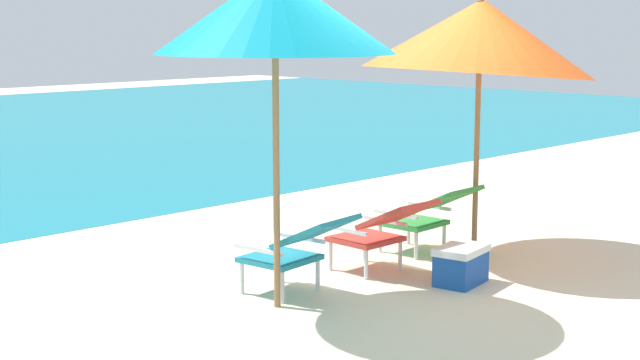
{
  "coord_description": "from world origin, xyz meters",
  "views": [
    {
      "loc": [
        -5.83,
        -5.22,
        2.13
      ],
      "look_at": [
        0.0,
        0.55,
        0.75
      ],
      "focal_mm": 52.45,
      "sensor_mm": 36.0,
      "label": 1
    }
  ],
  "objects_px": {
    "lounge_chair_center": "(381,228)",
    "beach_umbrella_right": "(480,36)",
    "lounge_chair_right": "(428,212)",
    "beach_umbrella_left": "(275,11)",
    "lounge_chair_left": "(297,246)",
    "cooler_box": "(461,265)"
  },
  "relations": [
    {
      "from": "cooler_box",
      "to": "lounge_chair_right",
      "type": "bearing_deg",
      "value": 54.24
    },
    {
      "from": "lounge_chair_center",
      "to": "lounge_chair_right",
      "type": "distance_m",
      "value": 0.82
    },
    {
      "from": "lounge_chair_left",
      "to": "cooler_box",
      "type": "height_order",
      "value": "lounge_chair_left"
    },
    {
      "from": "lounge_chair_right",
      "to": "lounge_chair_center",
      "type": "bearing_deg",
      "value": -170.84
    },
    {
      "from": "beach_umbrella_right",
      "to": "cooler_box",
      "type": "bearing_deg",
      "value": -150.53
    },
    {
      "from": "lounge_chair_right",
      "to": "cooler_box",
      "type": "height_order",
      "value": "lounge_chair_right"
    },
    {
      "from": "lounge_chair_right",
      "to": "beach_umbrella_right",
      "type": "relative_size",
      "value": 0.36
    },
    {
      "from": "lounge_chair_right",
      "to": "beach_umbrella_right",
      "type": "height_order",
      "value": "beach_umbrella_right"
    },
    {
      "from": "lounge_chair_center",
      "to": "cooler_box",
      "type": "bearing_deg",
      "value": -71.55
    },
    {
      "from": "beach_umbrella_left",
      "to": "beach_umbrella_right",
      "type": "height_order",
      "value": "beach_umbrella_left"
    },
    {
      "from": "lounge_chair_right",
      "to": "beach_umbrella_left",
      "type": "distance_m",
      "value": 2.76
    },
    {
      "from": "lounge_chair_left",
      "to": "beach_umbrella_left",
      "type": "distance_m",
      "value": 1.84
    },
    {
      "from": "lounge_chair_center",
      "to": "lounge_chair_right",
      "type": "bearing_deg",
      "value": 9.16
    },
    {
      "from": "lounge_chair_center",
      "to": "cooler_box",
      "type": "relative_size",
      "value": 1.69
    },
    {
      "from": "beach_umbrella_left",
      "to": "cooler_box",
      "type": "xyz_separation_m",
      "value": [
        1.49,
        -0.62,
        -2.05
      ]
    },
    {
      "from": "lounge_chair_right",
      "to": "beach_umbrella_left",
      "type": "relative_size",
      "value": 0.35
    },
    {
      "from": "lounge_chair_center",
      "to": "beach_umbrella_left",
      "type": "distance_m",
      "value": 2.21
    },
    {
      "from": "lounge_chair_right",
      "to": "beach_umbrella_right",
      "type": "distance_m",
      "value": 1.67
    },
    {
      "from": "lounge_chair_center",
      "to": "beach_umbrella_right",
      "type": "bearing_deg",
      "value": -8.31
    },
    {
      "from": "beach_umbrella_right",
      "to": "cooler_box",
      "type": "height_order",
      "value": "beach_umbrella_right"
    },
    {
      "from": "beach_umbrella_left",
      "to": "lounge_chair_right",
      "type": "bearing_deg",
      "value": 5.41
    },
    {
      "from": "lounge_chair_left",
      "to": "cooler_box",
      "type": "distance_m",
      "value": 1.41
    }
  ]
}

